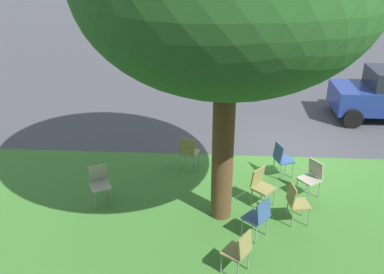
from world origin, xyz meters
TOP-DOWN VIEW (x-y plane):
  - ground at (0.00, 0.00)m, footprint 80.00×80.00m
  - grass_verge at (0.00, 3.20)m, footprint 48.00×6.00m
  - chair_0 at (1.64, 4.69)m, footprint 0.58×0.57m
  - chair_1 at (1.23, 3.68)m, footprint 0.59×0.59m
  - chair_2 at (0.42, 3.12)m, footprint 0.48×0.48m
  - chair_3 at (-0.10, 2.07)m, footprint 0.58×0.58m
  - chair_4 at (4.64, 2.60)m, footprint 0.56×0.56m
  - chair_5 at (0.46, 1.23)m, footprint 0.54×0.53m
  - chair_6 at (2.76, 1.00)m, footprint 0.51×0.52m
  - chair_7 at (1.07, 2.51)m, footprint 0.59×0.59m

SIDE VIEW (x-z plane):
  - ground at x=0.00m, z-range 0.00..0.00m
  - grass_verge at x=0.00m, z-range 0.00..0.01m
  - chair_0 at x=1.64m, z-range 0.08..0.96m
  - chair_1 at x=1.23m, z-range 0.08..0.96m
  - chair_2 at x=0.42m, z-range 0.08..0.96m
  - chair_3 at x=-0.10m, z-range 0.08..0.96m
  - chair_4 at x=4.64m, z-range 0.08..0.96m
  - chair_5 at x=0.46m, z-range 0.08..0.96m
  - chair_6 at x=2.76m, z-range 0.08..0.96m
  - chair_7 at x=1.07m, z-range 0.08..0.96m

